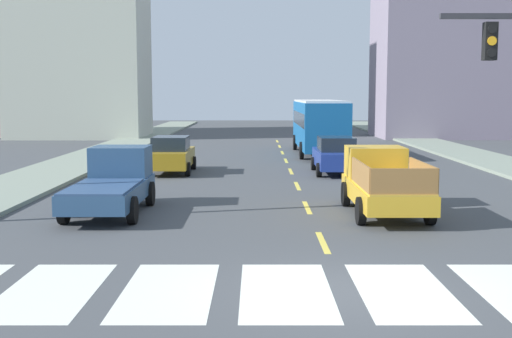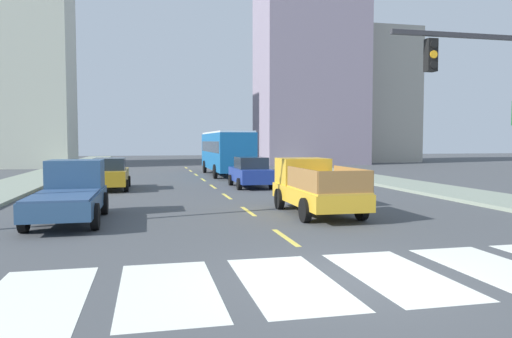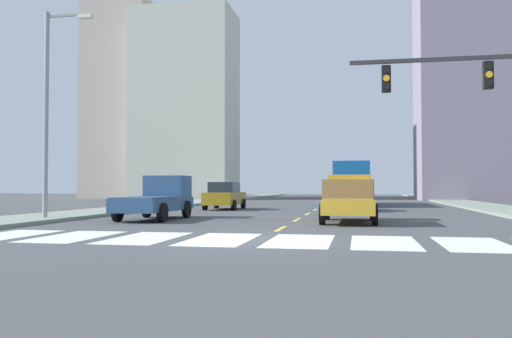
# 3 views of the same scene
# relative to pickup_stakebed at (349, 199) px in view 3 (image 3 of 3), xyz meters

# --- Properties ---
(ground_plane) EXTENTS (160.00, 160.00, 0.00)m
(ground_plane) POSITION_rel_pickup_stakebed_xyz_m (-2.28, -8.19, -0.94)
(ground_plane) COLOR #44484B
(sidewalk_right) EXTENTS (3.59, 110.00, 0.15)m
(sidewalk_right) POSITION_rel_pickup_stakebed_xyz_m (8.87, 9.81, -0.86)
(sidewalk_right) COLOR gray
(sidewalk_right) RESTS_ON ground
(sidewalk_left) EXTENTS (3.59, 110.00, 0.15)m
(sidewalk_left) POSITION_rel_pickup_stakebed_xyz_m (-13.43, 9.81, -0.86)
(sidewalk_left) COLOR gray
(sidewalk_left) RESTS_ON ground
(crosswalk_stripe_0) EXTENTS (1.71, 3.71, 0.01)m
(crosswalk_stripe_0) POSITION_rel_pickup_stakebed_xyz_m (-10.03, -8.19, -0.93)
(crosswalk_stripe_0) COLOR silver
(crosswalk_stripe_0) RESTS_ON ground
(crosswalk_stripe_1) EXTENTS (1.71, 3.71, 0.01)m
(crosswalk_stripe_1) POSITION_rel_pickup_stakebed_xyz_m (-7.81, -8.19, -0.93)
(crosswalk_stripe_1) COLOR silver
(crosswalk_stripe_1) RESTS_ON ground
(crosswalk_stripe_2) EXTENTS (1.71, 3.71, 0.01)m
(crosswalk_stripe_2) POSITION_rel_pickup_stakebed_xyz_m (-5.60, -8.19, -0.93)
(crosswalk_stripe_2) COLOR silver
(crosswalk_stripe_2) RESTS_ON ground
(crosswalk_stripe_3) EXTENTS (1.71, 3.71, 0.01)m
(crosswalk_stripe_3) POSITION_rel_pickup_stakebed_xyz_m (-3.38, -8.19, -0.93)
(crosswalk_stripe_3) COLOR silver
(crosswalk_stripe_3) RESTS_ON ground
(crosswalk_stripe_4) EXTENTS (1.71, 3.71, 0.01)m
(crosswalk_stripe_4) POSITION_rel_pickup_stakebed_xyz_m (-1.17, -8.19, -0.93)
(crosswalk_stripe_4) COLOR silver
(crosswalk_stripe_4) RESTS_ON ground
(crosswalk_stripe_5) EXTENTS (1.71, 3.71, 0.01)m
(crosswalk_stripe_5) POSITION_rel_pickup_stakebed_xyz_m (1.04, -8.19, -0.93)
(crosswalk_stripe_5) COLOR silver
(crosswalk_stripe_5) RESTS_ON ground
(crosswalk_stripe_6) EXTENTS (1.71, 3.71, 0.01)m
(crosswalk_stripe_6) POSITION_rel_pickup_stakebed_xyz_m (3.26, -8.19, -0.93)
(crosswalk_stripe_6) COLOR silver
(crosswalk_stripe_6) RESTS_ON ground
(lane_dash_0) EXTENTS (0.16, 2.40, 0.01)m
(lane_dash_0) POSITION_rel_pickup_stakebed_xyz_m (-2.28, -4.19, -0.93)
(lane_dash_0) COLOR #E0C84B
(lane_dash_0) RESTS_ON ground
(lane_dash_1) EXTENTS (0.16, 2.40, 0.01)m
(lane_dash_1) POSITION_rel_pickup_stakebed_xyz_m (-2.28, 0.81, -0.93)
(lane_dash_1) COLOR #E0C84B
(lane_dash_1) RESTS_ON ground
(lane_dash_2) EXTENTS (0.16, 2.40, 0.01)m
(lane_dash_2) POSITION_rel_pickup_stakebed_xyz_m (-2.28, 5.81, -0.93)
(lane_dash_2) COLOR #E0C84B
(lane_dash_2) RESTS_ON ground
(lane_dash_3) EXTENTS (0.16, 2.40, 0.01)m
(lane_dash_3) POSITION_rel_pickup_stakebed_xyz_m (-2.28, 10.81, -0.93)
(lane_dash_3) COLOR #E0C84B
(lane_dash_3) RESTS_ON ground
(lane_dash_4) EXTENTS (0.16, 2.40, 0.01)m
(lane_dash_4) POSITION_rel_pickup_stakebed_xyz_m (-2.28, 15.81, -0.93)
(lane_dash_4) COLOR #E0C84B
(lane_dash_4) RESTS_ON ground
(lane_dash_5) EXTENTS (0.16, 2.40, 0.01)m
(lane_dash_5) POSITION_rel_pickup_stakebed_xyz_m (-2.28, 20.81, -0.93)
(lane_dash_5) COLOR #E0C84B
(lane_dash_5) RESTS_ON ground
(lane_dash_6) EXTENTS (0.16, 2.40, 0.01)m
(lane_dash_6) POSITION_rel_pickup_stakebed_xyz_m (-2.28, 25.81, -0.93)
(lane_dash_6) COLOR #E0C84B
(lane_dash_6) RESTS_ON ground
(lane_dash_7) EXTENTS (0.16, 2.40, 0.01)m
(lane_dash_7) POSITION_rel_pickup_stakebed_xyz_m (-2.28, 30.81, -0.93)
(lane_dash_7) COLOR #E0C84B
(lane_dash_7) RESTS_ON ground
(pickup_stakebed) EXTENTS (2.18, 5.20, 1.96)m
(pickup_stakebed) POSITION_rel_pickup_stakebed_xyz_m (0.00, 0.00, 0.00)
(pickup_stakebed) COLOR gold
(pickup_stakebed) RESTS_ON ground
(pickup_dark) EXTENTS (2.18, 5.20, 1.96)m
(pickup_dark) POSITION_rel_pickup_stakebed_xyz_m (-8.44, 0.17, -0.02)
(pickup_dark) COLOR #2C4D74
(pickup_dark) RESTS_ON ground
(city_bus) EXTENTS (2.72, 10.80, 3.32)m
(city_bus) POSITION_rel_pickup_stakebed_xyz_m (-0.10, 19.61, 1.02)
(city_bus) COLOR #155A98
(city_bus) RESTS_ON ground
(sedan_mid) EXTENTS (2.02, 4.40, 1.72)m
(sedan_mid) POSITION_rel_pickup_stakebed_xyz_m (-0.23, 9.97, -0.08)
(sedan_mid) COLOR navy
(sedan_mid) RESTS_ON ground
(sedan_near_right) EXTENTS (2.02, 4.40, 1.72)m
(sedan_near_right) POSITION_rel_pickup_stakebed_xyz_m (-7.93, 10.27, -0.08)
(sedan_near_right) COLOR #9C7819
(sedan_near_right) RESTS_ON ground
(streetlight_left) EXTENTS (2.20, 0.28, 9.00)m
(streetlight_left) POSITION_rel_pickup_stakebed_xyz_m (-12.64, -1.79, 4.03)
(streetlight_left) COLOR gray
(streetlight_left) RESTS_ON ground
(tower_tall_centre) EXTENTS (11.60, 8.27, 26.59)m
(tower_tall_centre) POSITION_rel_pickup_stakebed_xyz_m (12.28, 36.14, 12.36)
(tower_tall_centre) COLOR gray
(tower_tall_centre) RESTS_ON ground
(block_mid_right) EXTENTS (11.02, 7.29, 21.25)m
(block_mid_right) POSITION_rel_pickup_stakebed_xyz_m (-18.86, 35.38, 9.69)
(block_mid_right) COLOR beige
(block_mid_right) RESTS_ON ground
(block_low_left) EXTENTS (7.89, 10.78, 23.73)m
(block_low_left) POSITION_rel_pickup_stakebed_xyz_m (-27.94, 40.25, 10.93)
(block_low_left) COLOR #B6A498
(block_low_left) RESTS_ON ground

